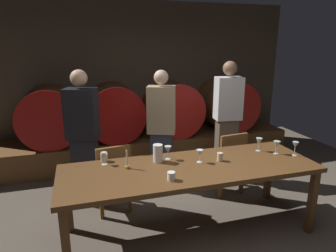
{
  "coord_description": "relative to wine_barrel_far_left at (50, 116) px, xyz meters",
  "views": [
    {
      "loc": [
        -1.08,
        -2.34,
        2.02
      ],
      "look_at": [
        -0.09,
        0.95,
        1.06
      ],
      "focal_mm": 31.87,
      "sensor_mm": 36.0,
      "label": 1
    }
  ],
  "objects": [
    {
      "name": "cup_left",
      "position": [
        0.68,
        -1.87,
        -0.08
      ],
      "size": [
        0.08,
        0.08,
        0.09
      ],
      "primitive_type": "cylinder",
      "color": "beige",
      "rests_on": "dining_table"
    },
    {
      "name": "wine_glass_center_left",
      "position": [
        1.66,
        -2.2,
        -0.02
      ],
      "size": [
        0.07,
        0.07,
        0.14
      ],
      "color": "white",
      "rests_on": "dining_table"
    },
    {
      "name": "guest_right",
      "position": [
        2.56,
        -1.1,
        0.01
      ],
      "size": [
        0.41,
        0.28,
        1.78
      ],
      "rotation": [
        0.0,
        0.0,
        3.02
      ],
      "color": "brown",
      "rests_on": "ground"
    },
    {
      "name": "wine_glass_far_left",
      "position": [
        0.67,
        -1.97,
        -0.02
      ],
      "size": [
        0.06,
        0.06,
        0.14
      ],
      "color": "silver",
      "rests_on": "dining_table"
    },
    {
      "name": "wine_barrel_far_left",
      "position": [
        0.0,
        0.0,
        0.0
      ],
      "size": [
        0.94,
        0.82,
        0.94
      ],
      "color": "brown",
      "rests_on": "barrel_shelf"
    },
    {
      "name": "dining_table",
      "position": [
        1.53,
        -2.27,
        -0.19
      ],
      "size": [
        2.68,
        0.9,
        0.78
      ],
      "color": "brown",
      "rests_on": "ground"
    },
    {
      "name": "guest_left",
      "position": [
        0.48,
        -1.26,
        -0.02
      ],
      "size": [
        0.44,
        0.36,
        1.72
      ],
      "rotation": [
        0.0,
        0.0,
        2.78
      ],
      "color": "black",
      "rests_on": "ground"
    },
    {
      "name": "wine_barrel_center_right",
      "position": [
        2.05,
        0.0,
        0.0
      ],
      "size": [
        0.94,
        0.82,
        0.94
      ],
      "color": "brown",
      "rests_on": "barrel_shelf"
    },
    {
      "name": "cup_center",
      "position": [
        1.24,
        -2.53,
        -0.08
      ],
      "size": [
        0.08,
        0.08,
        0.08
      ],
      "primitive_type": "cylinder",
      "color": "white",
      "rests_on": "dining_table"
    },
    {
      "name": "barrel_shelf",
      "position": [
        1.55,
        0.0,
        -0.68
      ],
      "size": [
        5.18,
        0.9,
        0.44
      ],
      "primitive_type": "cube",
      "color": "brown",
      "rests_on": "ground"
    },
    {
      "name": "wine_glass_center_right",
      "position": [
        2.47,
        -2.07,
        -0.01
      ],
      "size": [
        0.07,
        0.07,
        0.16
      ],
      "color": "silver",
      "rests_on": "dining_table"
    },
    {
      "name": "pitcher",
      "position": [
        1.23,
        -2.05,
        -0.02
      ],
      "size": [
        0.1,
        0.1,
        0.19
      ],
      "color": "white",
      "rests_on": "dining_table"
    },
    {
      "name": "candle_center",
      "position": [
        0.88,
        -2.13,
        -0.06
      ],
      "size": [
        0.05,
        0.05,
        0.22
      ],
      "color": "olive",
      "rests_on": "dining_table"
    },
    {
      "name": "ground_plane",
      "position": [
        1.55,
        -2.63,
        -0.9
      ],
      "size": [
        7.48,
        7.48,
        0.0
      ],
      "primitive_type": "plane",
      "color": "brown"
    },
    {
      "name": "cup_right",
      "position": [
        1.89,
        -2.22,
        -0.08
      ],
      "size": [
        0.06,
        0.06,
        0.09
      ],
      "primitive_type": "cylinder",
      "color": "beige",
      "rests_on": "dining_table"
    },
    {
      "name": "wine_glass_right",
      "position": [
        2.61,
        -2.21,
        -0.01
      ],
      "size": [
        0.08,
        0.08,
        0.15
      ],
      "color": "silver",
      "rests_on": "dining_table"
    },
    {
      "name": "wine_glass_far_right",
      "position": [
        2.77,
        -2.33,
        0.0
      ],
      "size": [
        0.07,
        0.07,
        0.17
      ],
      "color": "silver",
      "rests_on": "dining_table"
    },
    {
      "name": "chair_right",
      "position": [
        2.35,
        -1.58,
        -0.41
      ],
      "size": [
        0.44,
        0.44,
        0.88
      ],
      "rotation": [
        0.0,
        0.0,
        3.25
      ],
      "color": "brown",
      "rests_on": "ground"
    },
    {
      "name": "back_wall",
      "position": [
        1.55,
        0.55,
        0.47
      ],
      "size": [
        5.76,
        0.24,
        2.74
      ],
      "primitive_type": "cube",
      "color": "brown",
      "rests_on": "ground"
    },
    {
      "name": "wine_glass_left",
      "position": [
        1.36,
        -2.01,
        -0.01
      ],
      "size": [
        0.08,
        0.08,
        0.15
      ],
      "color": "silver",
      "rests_on": "dining_table"
    },
    {
      "name": "wine_barrel_center_left",
      "position": [
        1.02,
        0.0,
        0.0
      ],
      "size": [
        0.94,
        0.82,
        0.94
      ],
      "color": "brown",
      "rests_on": "barrel_shelf"
    },
    {
      "name": "guest_center",
      "position": [
        1.54,
        -1.11,
        -0.04
      ],
      "size": [
        0.44,
        0.36,
        1.68
      ],
      "rotation": [
        0.0,
        0.0,
        2.77
      ],
      "color": "#33384C",
      "rests_on": "ground"
    },
    {
      "name": "wine_barrel_far_right",
      "position": [
        3.13,
        0.0,
        0.0
      ],
      "size": [
        0.94,
        0.82,
        0.94
      ],
      "color": "brown",
      "rests_on": "barrel_shelf"
    },
    {
      "name": "chair_left",
      "position": [
        0.78,
        -1.61,
        -0.41
      ],
      "size": [
        0.45,
        0.45,
        0.88
      ],
      "rotation": [
        0.0,
        0.0,
        3.28
      ],
      "color": "brown",
      "rests_on": "ground"
    }
  ]
}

